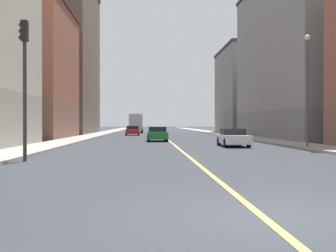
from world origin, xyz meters
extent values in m
plane|color=#2F3339|center=(0.00, 0.00, 0.00)|extent=(400.00, 400.00, 0.00)
cube|color=#9E9B93|center=(9.17, 49.00, 0.07)|extent=(2.78, 168.00, 0.15)
cube|color=#9E9B93|center=(-9.17, 49.00, 0.07)|extent=(2.78, 168.00, 0.15)
cube|color=#E5D14C|center=(0.00, 49.00, 0.01)|extent=(0.16, 154.00, 0.01)
cube|color=slate|center=(15.14, 37.45, 1.51)|extent=(9.15, 24.80, 3.02)
cube|color=gray|center=(15.14, 37.45, 10.55)|extent=(9.15, 24.80, 15.06)
cube|color=slate|center=(15.14, 61.08, 1.93)|extent=(9.15, 16.23, 3.85)
cube|color=gray|center=(15.14, 61.08, 8.86)|extent=(9.15, 16.23, 10.02)
cube|color=#3B3937|center=(15.14, 61.08, 14.07)|extent=(9.45, 16.53, 0.40)
cube|color=brown|center=(-15.14, 37.37, 2.09)|extent=(9.15, 14.02, 4.18)
cube|color=#93513D|center=(-15.14, 37.37, 9.07)|extent=(9.15, 14.02, 9.77)
cube|color=#42241B|center=(-15.14, 37.37, 14.16)|extent=(9.45, 14.32, 0.40)
cube|color=brown|center=(-15.14, 56.79, 1.63)|extent=(9.15, 19.39, 3.26)
cube|color=brown|center=(-15.14, 56.79, 13.17)|extent=(9.15, 19.39, 19.83)
cylinder|color=#2D2D2D|center=(-7.38, 11.02, 2.62)|extent=(0.16, 0.16, 5.24)
cube|color=black|center=(-7.38, 11.02, 5.69)|extent=(0.28, 0.32, 0.90)
sphere|color=red|center=(-7.54, 11.02, 5.96)|extent=(0.20, 0.20, 0.20)
sphere|color=#352204|center=(-7.54, 11.02, 5.68)|extent=(0.20, 0.20, 0.20)
sphere|color=black|center=(-7.54, 11.02, 5.40)|extent=(0.20, 0.20, 0.20)
cylinder|color=#4C4C51|center=(8.38, 19.08, 3.63)|extent=(0.14, 0.14, 6.95)
sphere|color=#EAEACC|center=(8.38, 19.08, 7.25)|extent=(0.36, 0.36, 0.36)
cube|color=#1E6B38|center=(-1.13, 30.83, 0.56)|extent=(1.85, 4.11, 0.67)
cube|color=black|center=(-1.13, 30.91, 1.12)|extent=(1.61, 2.12, 0.46)
cylinder|color=black|center=(-1.97, 32.09, 0.32)|extent=(0.23, 0.64, 0.64)
cylinder|color=black|center=(-0.32, 32.11, 0.32)|extent=(0.23, 0.64, 0.64)
cylinder|color=black|center=(-1.94, 29.55, 0.32)|extent=(0.23, 0.64, 0.64)
cylinder|color=black|center=(-0.29, 29.57, 0.32)|extent=(0.23, 0.64, 0.64)
cube|color=red|center=(-4.12, 49.71, 0.53)|extent=(2.01, 4.08, 0.62)
cube|color=black|center=(-4.13, 49.88, 1.07)|extent=(1.71, 1.88, 0.46)
cylinder|color=black|center=(-5.02, 50.92, 0.32)|extent=(0.24, 0.65, 0.64)
cylinder|color=black|center=(-3.31, 50.98, 0.32)|extent=(0.24, 0.65, 0.64)
cylinder|color=black|center=(-4.93, 48.43, 0.32)|extent=(0.24, 0.65, 0.64)
cylinder|color=black|center=(-3.22, 48.49, 0.32)|extent=(0.24, 0.65, 0.64)
cube|color=white|center=(4.11, 21.98, 0.52)|extent=(1.77, 4.44, 0.61)
cube|color=black|center=(4.11, 22.17, 1.05)|extent=(1.54, 1.96, 0.44)
cylinder|color=black|center=(3.33, 23.36, 0.32)|extent=(0.22, 0.64, 0.64)
cylinder|color=black|center=(4.91, 23.35, 0.32)|extent=(0.22, 0.64, 0.64)
cylinder|color=black|center=(3.31, 20.61, 0.32)|extent=(0.22, 0.64, 0.64)
cylinder|color=black|center=(4.89, 20.60, 0.32)|extent=(0.22, 0.64, 0.64)
cube|color=beige|center=(-4.03, 66.60, 1.26)|extent=(2.26, 1.88, 1.82)
cube|color=silver|center=(-4.03, 63.05, 1.85)|extent=(2.26, 4.42, 2.79)
cylinder|color=black|center=(-5.06, 66.27, 0.45)|extent=(0.30, 0.90, 0.90)
cylinder|color=black|center=(-3.00, 66.27, 0.45)|extent=(0.30, 0.90, 0.90)
cylinder|color=black|center=(-5.06, 62.11, 0.45)|extent=(0.30, 0.90, 0.90)
cylinder|color=black|center=(-3.00, 62.11, 0.45)|extent=(0.30, 0.90, 0.90)
camera|label=1|loc=(-2.03, -7.07, 1.66)|focal=43.72mm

